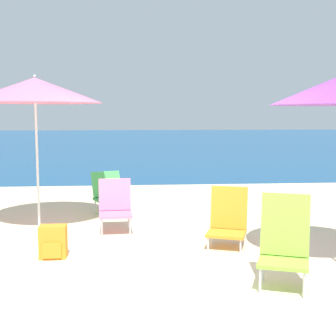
% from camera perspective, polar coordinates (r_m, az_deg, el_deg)
% --- Properties ---
extents(ground_plane, '(60.00, 60.00, 0.00)m').
position_cam_1_polar(ground_plane, '(5.57, 1.18, -11.26)').
color(ground_plane, beige).
extents(sea_water, '(60.00, 40.00, 0.01)m').
position_cam_1_polar(sea_water, '(31.25, -3.74, 3.42)').
color(sea_water, navy).
rests_on(sea_water, ground).
extents(beach_umbrella_pink, '(1.99, 1.99, 2.28)m').
position_cam_1_polar(beach_umbrella_pink, '(7.28, -15.91, 9.10)').
color(beach_umbrella_pink, white).
rests_on(beach_umbrella_pink, ground).
extents(beach_chair_green, '(0.67, 0.67, 0.71)m').
position_cam_1_polar(beach_chair_green, '(8.14, -7.26, -2.92)').
color(beach_chair_green, silver).
rests_on(beach_chair_green, ground).
extents(beach_chair_orange, '(0.62, 0.63, 0.76)m').
position_cam_1_polar(beach_chair_orange, '(6.16, 7.30, -6.22)').
color(beach_chair_orange, silver).
rests_on(beach_chair_orange, ground).
extents(beach_chair_pink, '(0.50, 0.55, 0.76)m').
position_cam_1_polar(beach_chair_pink, '(6.88, -6.46, -4.48)').
color(beach_chair_pink, silver).
rests_on(beach_chair_pink, ground).
extents(beach_chair_lime, '(0.63, 0.65, 0.91)m').
position_cam_1_polar(beach_chair_lime, '(4.84, 14.00, -8.59)').
color(beach_chair_lime, silver).
rests_on(beach_chair_lime, ground).
extents(backpack_orange, '(0.32, 0.23, 0.39)m').
position_cam_1_polar(backpack_orange, '(5.79, -13.83, -8.75)').
color(backpack_orange, orange).
rests_on(backpack_orange, ground).
extents(seagull, '(0.27, 0.11, 0.23)m').
position_cam_1_polar(seagull, '(10.22, -5.62, -2.27)').
color(seagull, gold).
rests_on(seagull, ground).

